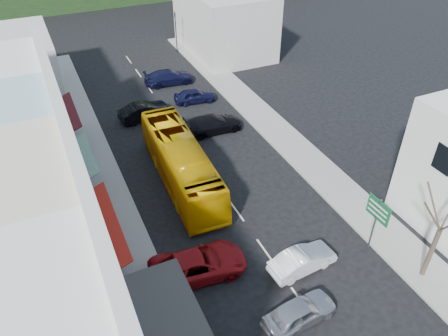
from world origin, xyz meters
TOP-DOWN VIEW (x-y plane):
  - ground at (0.00, 0.00)m, footprint 120.00×120.00m
  - sidewalk_left at (-7.50, 10.00)m, footprint 3.00×52.00m
  - sidewalk_right at (7.50, 10.00)m, footprint 3.00×52.00m
  - shopfront_row at (-12.49, 5.00)m, footprint 8.25×30.00m
  - distant_block_left at (-12.00, 27.00)m, footprint 8.00×10.00m
  - distant_block_right at (11.00, 30.00)m, footprint 8.00×12.00m
  - bus at (-2.17, 8.55)m, footprint 2.99×11.70m
  - car_silver at (-0.77, -4.81)m, footprint 4.55×2.21m
  - car_white at (1.25, -1.97)m, footprint 4.54×2.18m
  - car_red at (-4.26, 0.15)m, footprint 4.76×2.33m
  - car_black_near at (2.55, 13.87)m, footprint 4.54×1.95m
  - car_navy_mid at (3.12, 19.43)m, footprint 4.60×2.36m
  - car_black_far at (-2.04, 18.40)m, footprint 4.60×2.37m
  - car_navy_far at (2.18, 24.18)m, footprint 4.64×2.21m
  - pedestrian_left at (-8.03, 2.77)m, footprint 0.57×0.70m
  - direction_sign at (5.80, -2.27)m, footprint 0.30×1.71m
  - street_tree at (7.15, -5.24)m, footprint 2.79×2.79m
  - traffic_signal at (5.80, 31.89)m, footprint 1.05×1.22m

SIDE VIEW (x-z plane):
  - ground at x=0.00m, z-range 0.00..0.00m
  - sidewalk_left at x=-7.50m, z-range 0.00..0.15m
  - sidewalk_right at x=7.50m, z-range 0.00..0.15m
  - car_silver at x=-0.77m, z-range 0.00..1.40m
  - car_white at x=1.25m, z-range 0.00..1.40m
  - car_red at x=-4.26m, z-range 0.00..1.40m
  - car_black_near at x=2.55m, z-range 0.00..1.40m
  - car_navy_mid at x=3.12m, z-range 0.00..1.40m
  - car_black_far at x=-2.04m, z-range 0.00..1.40m
  - car_navy_far at x=2.18m, z-range 0.00..1.40m
  - pedestrian_left at x=-8.03m, z-range 0.15..1.85m
  - bus at x=-2.17m, z-range 0.00..3.10m
  - direction_sign at x=5.80m, z-range 0.00..3.78m
  - traffic_signal at x=5.80m, z-range 0.00..4.64m
  - distant_block_left at x=-12.00m, z-range 0.00..6.00m
  - distant_block_right at x=11.00m, z-range 0.00..7.00m
  - street_tree at x=7.15m, z-range 0.00..7.10m
  - shopfront_row at x=-12.49m, z-range 0.00..8.00m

